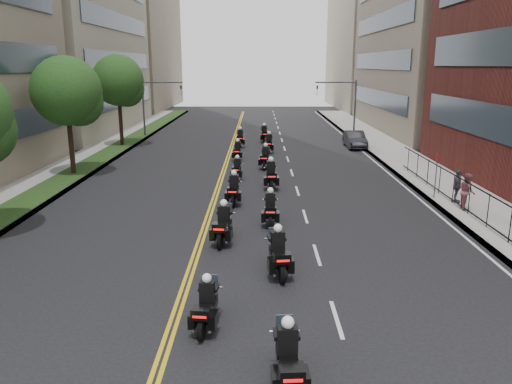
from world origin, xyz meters
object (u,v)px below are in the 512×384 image
motorcycle_1 (288,362)px  motorcycle_8 (237,170)px  motorcycle_6 (234,191)px  motorcycle_12 (240,139)px  motorcycle_9 (265,158)px  pedestrian_b (467,191)px  motorcycle_4 (223,226)px  motorcycle_5 (270,210)px  parked_sedan (355,139)px  motorcycle_10 (238,152)px  motorcycle_7 (271,176)px  motorcycle_11 (269,144)px  pedestrian_c (457,186)px  motorcycle_3 (278,255)px  motorcycle_13 (264,135)px  motorcycle_2 (207,307)px

motorcycle_1 → motorcycle_8: bearing=92.4°
motorcycle_6 → motorcycle_12: size_ratio=0.99×
motorcycle_9 → pedestrian_b: pedestrian_b is taller
motorcycle_8 → motorcycle_1: bearing=-80.1°
motorcycle_4 → motorcycle_8: motorcycle_4 is taller
motorcycle_4 → motorcycle_9: size_ratio=1.01×
motorcycle_1 → pedestrian_b: 16.92m
motorcycle_5 → motorcycle_8: bearing=102.5°
motorcycle_12 → parked_sedan: size_ratio=0.56×
motorcycle_10 → motorcycle_12: motorcycle_12 is taller
motorcycle_5 → motorcycle_8: (-1.89, 9.26, -0.06)m
motorcycle_5 → motorcycle_7: bearing=89.3°
motorcycle_4 → motorcycle_11: bearing=90.5°
motorcycle_5 → motorcycle_10: 15.87m
motorcycle_8 → motorcycle_9: bearing=66.2°
motorcycle_1 → motorcycle_10: 27.74m
motorcycle_5 → pedestrian_c: 10.25m
motorcycle_1 → motorcycle_9: 24.61m
motorcycle_3 → motorcycle_6: (-1.98, 9.07, -0.01)m
motorcycle_8 → motorcycle_10: (-0.24, 6.47, 0.04)m
motorcycle_11 → motorcycle_3: bearing=-85.9°
motorcycle_8 → motorcycle_5: bearing=-74.0°
motorcycle_3 → pedestrian_c: bearing=35.9°
motorcycle_10 → motorcycle_12: 6.36m
motorcycle_3 → motorcycle_6: bearing=95.4°
motorcycle_8 → pedestrian_c: bearing=-23.0°
motorcycle_6 → motorcycle_11: (2.15, 15.66, 0.00)m
motorcycle_8 → motorcycle_12: size_ratio=0.86×
parked_sedan → pedestrian_b: pedestrian_b is taller
motorcycle_3 → motorcycle_13: size_ratio=0.99×
motorcycle_11 → motorcycle_4: bearing=-91.5°
motorcycle_6 → motorcycle_7: motorcycle_7 is taller
motorcycle_2 → pedestrian_b: bearing=50.2°
motorcycle_7 → parked_sedan: motorcycle_7 is taller
motorcycle_5 → motorcycle_8: 9.45m
motorcycle_12 → motorcycle_9: bearing=-77.1°
motorcycle_3 → motorcycle_10: bearing=89.2°
motorcycle_11 → motorcycle_9: bearing=-88.8°
motorcycle_4 → pedestrian_c: size_ratio=1.41×
motorcycle_2 → motorcycle_8: size_ratio=1.01×
motorcycle_6 → motorcycle_12: (-0.34, 18.62, 0.01)m
motorcycle_9 → pedestrian_b: size_ratio=1.34×
motorcycle_2 → motorcycle_3: 4.22m
motorcycle_3 → motorcycle_8: size_ratio=1.16×
motorcycle_12 → pedestrian_b: pedestrian_b is taller
motorcycle_8 → motorcycle_6: bearing=-84.9°
motorcycle_6 → motorcycle_7: (2.02, 3.37, 0.04)m
motorcycle_2 → motorcycle_10: motorcycle_10 is taller
motorcycle_1 → motorcycle_8: (-2.02, 21.18, -0.07)m
motorcycle_6 → pedestrian_c: size_ratio=1.40×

